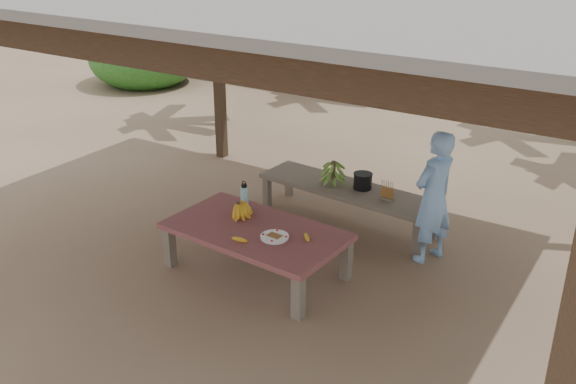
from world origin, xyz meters
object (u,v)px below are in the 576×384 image
Objects in this scene: water_flask at (244,196)px; work_table at (256,234)px; cooking_pot at (363,181)px; woman at (434,197)px; ripe_banana_bunch at (238,208)px; plate at (275,237)px; bench at (347,192)px.

work_table is at bearing -42.15° from water_flask.
woman reaches higher than cooking_pot.
ripe_banana_bunch is 1.01× the size of plate.
ripe_banana_bunch is 0.65m from plate.
woman is at bearing 49.55° from plate.
bench is at bearing 68.13° from ripe_banana_bunch.
cooking_pot is at bearing 79.36° from work_table.
water_flask is at bearing -113.94° from bench.
cooking_pot is (0.40, 1.61, 0.11)m from work_table.
water_flask is 1.43× the size of cooking_pot.
water_flask reaches higher than ripe_banana_bunch.
cooking_pot is at bearing 86.03° from plate.
woman is at bearing -21.06° from cooking_pot.
work_table is 0.83× the size of bench.
ripe_banana_bunch is at bearing -107.73° from bench.
plate is 1.72m from woman.
bench is 1.52m from ripe_banana_bunch.
plate is 1.69m from cooking_pot.
water_flask is at bearing 108.70° from ripe_banana_bunch.
woman reaches higher than ripe_banana_bunch.
work_table is 8.68× the size of cooking_pot.
woman is at bearing 25.79° from water_flask.
plate is at bearing -20.48° from ripe_banana_bunch.
work_table is at bearing -24.42° from ripe_banana_bunch.
cooking_pot reaches higher than plate.
cooking_pot is 0.15× the size of woman.
work_table is 1.29× the size of woman.
ripe_banana_bunch is (-0.33, 0.15, 0.15)m from work_table.
bench is 0.23m from cooking_pot.
ripe_banana_bunch reaches higher than work_table.
water_flask is (-0.63, -1.19, 0.23)m from bench.
bench is at bearing 91.63° from plate.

